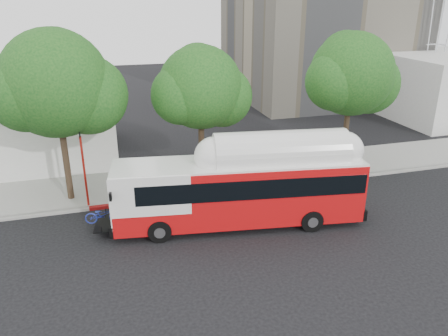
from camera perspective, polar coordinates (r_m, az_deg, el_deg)
name	(u,v)px	position (r m, az deg, el deg)	size (l,w,h in m)	color
ground	(247,223)	(23.23, 3.03, -7.18)	(120.00, 120.00, 0.00)	black
sidewalk	(215,176)	(28.81, -1.16, -1.08)	(60.00, 5.00, 0.15)	gray
curb_strip	(226,192)	(26.51, 0.30, -3.15)	(60.00, 0.30, 0.15)	gray
red_curb_segment	(177,198)	(25.90, -6.10, -3.89)	(10.00, 0.32, 0.16)	maroon
street_tree_left	(65,87)	(25.24, -20.03, 9.89)	(6.67, 5.80, 9.74)	#2D2116
street_tree_mid	(207,90)	(26.55, -2.26, 10.12)	(5.75, 5.00, 8.62)	#2D2116
street_tree_right	(357,77)	(30.28, 16.97, 11.31)	(6.21, 5.40, 9.18)	#2D2116
transit_bus	(241,191)	(22.33, 2.17, -3.04)	(13.71, 4.48, 3.99)	red
signal_pole	(84,170)	(25.06, -17.79, -0.26)	(0.13, 0.42, 4.45)	#A51A11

